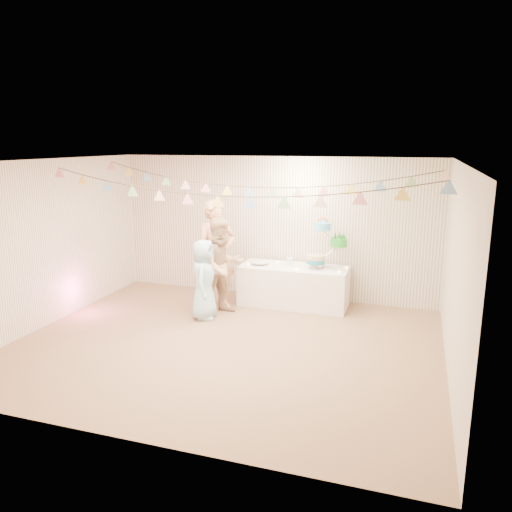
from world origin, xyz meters
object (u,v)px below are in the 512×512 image
(cake_stand, at_px, (326,243))
(person_adult_b, at_px, (222,266))
(person_adult_a, at_px, (217,255))
(table, at_px, (294,286))
(person_child, at_px, (204,279))

(cake_stand, bearing_deg, person_adult_b, -151.66)
(cake_stand, relative_size, person_adult_a, 0.44)
(table, distance_m, person_adult_a, 1.48)
(person_adult_b, bearing_deg, person_adult_a, 76.51)
(person_child, bearing_deg, person_adult_a, -13.43)
(table, distance_m, person_child, 1.69)
(cake_stand, bearing_deg, table, -174.81)
(person_child, bearing_deg, table, -60.47)
(person_adult_b, relative_size, person_child, 1.25)
(table, relative_size, person_adult_a, 1.00)
(table, distance_m, cake_stand, 0.98)
(cake_stand, distance_m, person_child, 2.19)
(person_adult_b, bearing_deg, table, -15.00)
(table, xyz_separation_m, person_adult_a, (-1.23, -0.57, 0.60))
(person_adult_a, relative_size, person_child, 1.44)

